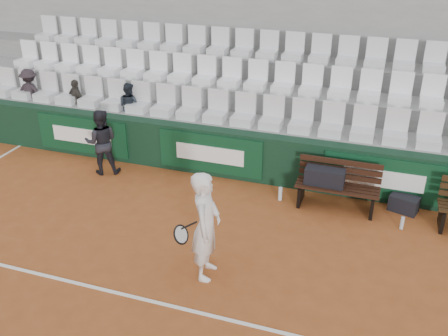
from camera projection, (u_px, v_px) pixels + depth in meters
ground at (132, 297)px, 7.09m from camera, size 80.00×80.00×0.00m
court_baseline at (132, 296)px, 7.09m from camera, size 18.00×0.06×0.01m
back_barrier at (225, 153)px, 10.23m from camera, size 18.00×0.34×1.00m
grandstand_tier_front at (231, 141)px, 10.78m from camera, size 18.00×0.95×1.00m
grandstand_tier_mid at (244, 116)px, 11.49m from camera, size 18.00×0.95×1.45m
grandstand_tier_back at (255, 95)px, 12.19m from camera, size 18.00×0.95×1.90m
grandstand_rear_wall at (263, 38)px, 12.16m from camera, size 18.00×0.30×4.40m
seat_row_front at (229, 108)px, 10.27m from camera, size 11.90×0.44×0.63m
seat_row_mid at (243, 74)px, 10.87m from camera, size 11.90×0.44×0.63m
seat_row_back at (255, 44)px, 11.47m from camera, size 11.90×0.44×0.63m
bench_left at (336, 197)px, 9.17m from camera, size 1.50×0.56×0.45m
sports_bag_left at (325, 177)px, 9.08m from camera, size 0.72×0.32×0.31m
sports_bag_ground at (404, 204)px, 9.10m from camera, size 0.57×0.44×0.30m
water_bottle_near at (280, 194)px, 9.47m from camera, size 0.07×0.07×0.26m
water_bottle_far at (402, 223)px, 8.59m from camera, size 0.06×0.06×0.23m
tennis_player at (206, 226)px, 7.17m from camera, size 0.73×0.66×1.71m
ball_kid at (102, 142)px, 10.25m from camera, size 0.83×0.76×1.39m
spectator_a at (28, 74)px, 11.61m from camera, size 0.76×0.48×1.13m
spectator_b at (74, 82)px, 11.28m from camera, size 0.63×0.45×0.99m
spectator_c at (127, 86)px, 10.89m from camera, size 0.57×0.48×1.05m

